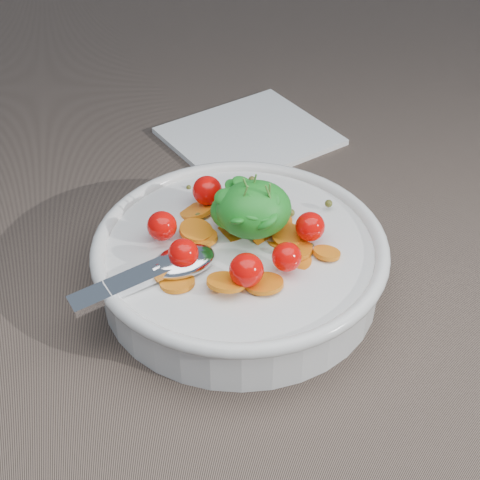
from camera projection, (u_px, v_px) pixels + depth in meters
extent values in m
plane|color=#705E50|center=(258.00, 298.00, 0.60)|extent=(6.00, 6.00, 0.00)
cylinder|color=silver|center=(240.00, 266.00, 0.60)|extent=(0.22, 0.22, 0.04)
torus|color=silver|center=(240.00, 246.00, 0.58)|extent=(0.24, 0.24, 0.01)
cylinder|color=silver|center=(240.00, 284.00, 0.61)|extent=(0.11, 0.11, 0.01)
cylinder|color=brown|center=(240.00, 266.00, 0.60)|extent=(0.20, 0.20, 0.03)
cylinder|color=orange|center=(177.00, 283.00, 0.55)|extent=(0.04, 0.04, 0.01)
cylinder|color=orange|center=(291.00, 241.00, 0.59)|extent=(0.03, 0.03, 0.02)
cylinder|color=orange|center=(254.00, 212.00, 0.62)|extent=(0.03, 0.03, 0.01)
cylinder|color=orange|center=(229.00, 209.00, 0.61)|extent=(0.03, 0.03, 0.01)
cylinder|color=orange|center=(280.00, 222.00, 0.60)|extent=(0.03, 0.03, 0.01)
cylinder|color=orange|center=(196.00, 211.00, 0.62)|extent=(0.03, 0.03, 0.02)
cylinder|color=orange|center=(262.00, 223.00, 0.60)|extent=(0.03, 0.03, 0.01)
cylinder|color=orange|center=(284.00, 242.00, 0.59)|extent=(0.03, 0.03, 0.01)
cylinder|color=orange|center=(264.00, 283.00, 0.55)|extent=(0.03, 0.03, 0.01)
cylinder|color=orange|center=(253.00, 215.00, 0.62)|extent=(0.02, 0.02, 0.01)
cylinder|color=orange|center=(296.00, 251.00, 0.58)|extent=(0.03, 0.03, 0.01)
cylinder|color=orange|center=(275.00, 225.00, 0.61)|extent=(0.03, 0.03, 0.01)
cylinder|color=orange|center=(327.00, 253.00, 0.57)|extent=(0.03, 0.03, 0.01)
cylinder|color=orange|center=(268.00, 239.00, 0.59)|extent=(0.03, 0.03, 0.01)
cylinder|color=orange|center=(295.00, 261.00, 0.57)|extent=(0.04, 0.04, 0.01)
cylinder|color=orange|center=(202.00, 238.00, 0.59)|extent=(0.03, 0.03, 0.01)
cylinder|color=orange|center=(226.00, 282.00, 0.54)|extent=(0.04, 0.04, 0.01)
cylinder|color=orange|center=(229.00, 234.00, 0.60)|extent=(0.03, 0.03, 0.01)
cylinder|color=orange|center=(287.00, 235.00, 0.59)|extent=(0.03, 0.03, 0.01)
cylinder|color=orange|center=(196.00, 230.00, 0.59)|extent=(0.03, 0.03, 0.01)
sphere|color=#50521B|center=(200.00, 245.00, 0.58)|extent=(0.01, 0.01, 0.01)
sphere|color=#50521B|center=(277.00, 250.00, 0.57)|extent=(0.01, 0.01, 0.01)
sphere|color=#50521B|center=(252.00, 179.00, 0.65)|extent=(0.01, 0.01, 0.01)
sphere|color=#50521B|center=(311.00, 246.00, 0.58)|extent=(0.01, 0.01, 0.01)
sphere|color=#50521B|center=(329.00, 204.00, 0.62)|extent=(0.01, 0.01, 0.01)
sphere|color=#50521B|center=(198.00, 216.00, 0.61)|extent=(0.01, 0.01, 0.01)
sphere|color=#50521B|center=(291.00, 213.00, 0.61)|extent=(0.01, 0.01, 0.01)
sphere|color=#50521B|center=(215.00, 205.00, 0.62)|extent=(0.00, 0.00, 0.00)
sphere|color=#50521B|center=(250.00, 196.00, 0.63)|extent=(0.00, 0.00, 0.00)
sphere|color=#50521B|center=(256.00, 273.00, 0.55)|extent=(0.00, 0.00, 0.00)
sphere|color=#50521B|center=(189.00, 187.00, 0.64)|extent=(0.00, 0.00, 0.00)
sphere|color=#50521B|center=(190.00, 257.00, 0.57)|extent=(0.00, 0.00, 0.00)
sphere|color=#50521B|center=(260.00, 223.00, 0.60)|extent=(0.01, 0.01, 0.01)
sphere|color=#50521B|center=(232.00, 200.00, 0.63)|extent=(0.01, 0.01, 0.01)
sphere|color=red|center=(310.00, 227.00, 0.58)|extent=(0.02, 0.02, 0.02)
sphere|color=red|center=(271.00, 202.00, 0.60)|extent=(0.02, 0.02, 0.02)
sphere|color=red|center=(207.00, 191.00, 0.61)|extent=(0.03, 0.03, 0.03)
sphere|color=red|center=(162.00, 226.00, 0.58)|extent=(0.02, 0.02, 0.02)
sphere|color=red|center=(183.00, 253.00, 0.55)|extent=(0.02, 0.02, 0.02)
sphere|color=red|center=(246.00, 270.00, 0.54)|extent=(0.03, 0.03, 0.03)
sphere|color=red|center=(287.00, 257.00, 0.55)|extent=(0.02, 0.02, 0.02)
ellipsoid|color=#219426|center=(254.00, 209.00, 0.57)|extent=(0.06, 0.05, 0.04)
ellipsoid|color=#219426|center=(232.00, 211.00, 0.58)|extent=(0.03, 0.03, 0.03)
ellipsoid|color=#219426|center=(243.00, 192.00, 0.56)|extent=(0.02, 0.02, 0.01)
ellipsoid|color=#219426|center=(246.00, 204.00, 0.57)|extent=(0.02, 0.02, 0.01)
ellipsoid|color=#219426|center=(265.00, 221.00, 0.56)|extent=(0.03, 0.02, 0.02)
ellipsoid|color=#219426|center=(268.00, 203.00, 0.56)|extent=(0.02, 0.03, 0.03)
ellipsoid|color=#219426|center=(224.00, 197.00, 0.57)|extent=(0.02, 0.02, 0.01)
ellipsoid|color=#219426|center=(254.00, 209.00, 0.57)|extent=(0.02, 0.02, 0.02)
ellipsoid|color=#219426|center=(255.00, 192.00, 0.56)|extent=(0.02, 0.02, 0.02)
ellipsoid|color=#219426|center=(233.00, 202.00, 0.57)|extent=(0.02, 0.02, 0.02)
ellipsoid|color=#219426|center=(253.00, 214.00, 0.56)|extent=(0.02, 0.02, 0.01)
ellipsoid|color=#219426|center=(262.00, 192.00, 0.58)|extent=(0.02, 0.02, 0.01)
ellipsoid|color=#219426|center=(280.00, 212.00, 0.57)|extent=(0.02, 0.02, 0.02)
ellipsoid|color=#219426|center=(242.00, 196.00, 0.59)|extent=(0.02, 0.02, 0.01)
ellipsoid|color=#219426|center=(255.00, 217.00, 0.56)|extent=(0.03, 0.03, 0.02)
ellipsoid|color=#219426|center=(255.00, 204.00, 0.57)|extent=(0.02, 0.02, 0.02)
ellipsoid|color=#219426|center=(254.00, 194.00, 0.56)|extent=(0.02, 0.02, 0.01)
ellipsoid|color=#219426|center=(247.00, 185.00, 0.60)|extent=(0.02, 0.02, 0.02)
ellipsoid|color=#219426|center=(259.00, 216.00, 0.56)|extent=(0.02, 0.02, 0.01)
ellipsoid|color=#219426|center=(247.00, 215.00, 0.56)|extent=(0.02, 0.02, 0.01)
ellipsoid|color=#219426|center=(235.00, 189.00, 0.60)|extent=(0.02, 0.03, 0.02)
ellipsoid|color=#219426|center=(242.00, 183.00, 0.59)|extent=(0.02, 0.02, 0.01)
ellipsoid|color=#219426|center=(266.00, 221.00, 0.56)|extent=(0.02, 0.02, 0.02)
ellipsoid|color=#219426|center=(248.00, 190.00, 0.60)|extent=(0.03, 0.03, 0.02)
ellipsoid|color=#219426|center=(237.00, 221.00, 0.55)|extent=(0.01, 0.02, 0.01)
cylinder|color=#4C8C33|center=(251.00, 194.00, 0.57)|extent=(0.01, 0.00, 0.04)
cylinder|color=#4C8C33|center=(252.00, 199.00, 0.57)|extent=(0.01, 0.01, 0.04)
cylinder|color=#4C8C33|center=(269.00, 204.00, 0.56)|extent=(0.00, 0.00, 0.04)
cylinder|color=#4C8C33|center=(241.00, 205.00, 0.56)|extent=(0.01, 0.01, 0.04)
cylinder|color=#4C8C33|center=(273.00, 206.00, 0.56)|extent=(0.01, 0.01, 0.04)
ellipsoid|color=silver|center=(183.00, 261.00, 0.56)|extent=(0.06, 0.05, 0.02)
cube|color=silver|center=(134.00, 280.00, 0.54)|extent=(0.10, 0.05, 0.01)
cylinder|color=silver|center=(164.00, 267.00, 0.55)|extent=(0.02, 0.01, 0.01)
cube|color=white|center=(249.00, 136.00, 0.79)|extent=(0.20, 0.19, 0.01)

